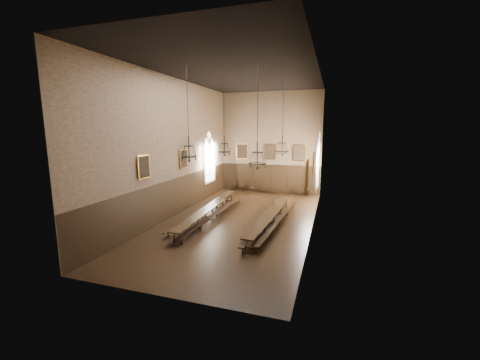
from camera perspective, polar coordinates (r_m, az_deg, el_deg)
The scene contains 33 objects.
floor at distance 18.86m, azimuth -0.09°, elevation -7.88°, with size 9.00×18.00×0.02m, color black.
ceiling at distance 18.25m, azimuth -0.10°, elevation 20.19°, with size 9.00×18.00×0.02m, color black.
wall_back at distance 26.71m, azimuth 5.87°, elevation 7.16°, with size 9.00×0.02×9.00m, color #93785A.
wall_front at distance 9.86m, azimuth -16.34°, elevation 2.23°, with size 9.00×0.02×9.00m, color #93785A.
wall_left at distance 19.85m, azimuth -12.66°, elevation 6.05°, with size 0.02×18.00×9.00m, color #93785A.
wall_right at distance 17.17m, azimuth 14.45°, elevation 5.42°, with size 0.02×18.00×9.00m, color #93785A.
wainscot_panelling at distance 18.51m, azimuth -0.09°, elevation -4.17°, with size 9.00×18.00×2.50m, color black, non-canonical shape.
table_left at distance 19.30m, azimuth -5.99°, elevation -6.28°, with size 1.27×9.99×0.78m.
table_right at distance 18.12m, azimuth 5.95°, elevation -7.46°, with size 0.97×9.23×0.72m.
bench_left_outer at distance 19.69m, azimuth -7.09°, elevation -6.37°, with size 0.61×9.06×0.41m.
bench_left_inner at distance 19.15m, azimuth -4.54°, elevation -6.71°, with size 0.42×9.97×0.45m.
bench_right_inner at distance 18.32m, azimuth 4.21°, elevation -7.45°, with size 0.82×10.19×0.46m.
bench_right_outer at distance 17.99m, azimuth 7.67°, elevation -7.96°, with size 0.83×9.10×0.41m.
chair_0 at distance 27.67m, azimuth -1.37°, elevation -1.46°, with size 0.45×0.45×1.00m.
chair_1 at distance 27.38m, azimuth 0.30°, elevation -1.63°, with size 0.45×0.45×0.92m.
chair_2 at distance 27.08m, azimuth 2.30°, elevation -1.80°, with size 0.44×0.44×0.87m.
chair_3 at distance 26.90m, azimuth 4.69°, elevation -1.91°, with size 0.40×0.40×0.86m.
chair_4 at distance 26.61m, azimuth 6.74°, elevation -2.08°, with size 0.41×0.41×0.87m.
chair_6 at distance 26.41m, azimuth 10.63°, elevation -2.27°, with size 0.43×0.43×0.87m.
chair_7 at distance 26.31m, azimuth 12.76°, elevation -2.39°, with size 0.47×0.47×0.88m.
chandelier_back_left at distance 20.79m, azimuth -3.07°, elevation 6.31°, with size 0.91×0.91×5.02m.
chandelier_back_right at distance 19.87m, azimuth 8.18°, elevation 6.40°, with size 0.88×0.88×4.90m.
chandelier_front_left at distance 16.21m, azimuth -9.87°, elevation 5.56°, with size 0.89×0.89×4.90m.
chandelier_front_right at distance 15.37m, azimuth 3.36°, elevation 4.36°, with size 0.92×0.92×5.22m.
portrait_back_0 at distance 27.29m, azimuth 0.41°, elevation 5.58°, with size 1.10×0.12×1.40m.
portrait_back_1 at distance 26.63m, azimuth 5.79°, elevation 5.43°, with size 1.10×0.12×1.40m.
portrait_back_2 at distance 26.22m, azimuth 11.37°, elevation 5.22°, with size 1.10×0.12×1.40m.
portrait_left_0 at distance 20.72m, azimuth -10.87°, elevation 4.04°, with size 0.12×1.00×1.30m.
portrait_left_1 at distance 16.93m, azimuth -18.14°, elevation 2.45°, with size 0.12×1.00×1.30m.
portrait_right_0 at distance 18.25m, azimuth 14.13°, elevation 3.15°, with size 0.12×1.00×1.30m.
portrait_right_1 at distance 13.80m, azimuth 12.90°, elevation 1.11°, with size 0.12×1.00×1.30m.
window_right at distance 22.74m, azimuth 14.97°, elevation 3.63°, with size 0.20×2.20×4.60m, color white, non-canonical shape.
window_left at distance 24.79m, azimuth -5.98°, elevation 4.40°, with size 0.20×2.20×4.60m, color white, non-canonical shape.
Camera 1 is at (5.49, -17.10, 5.74)m, focal length 22.00 mm.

